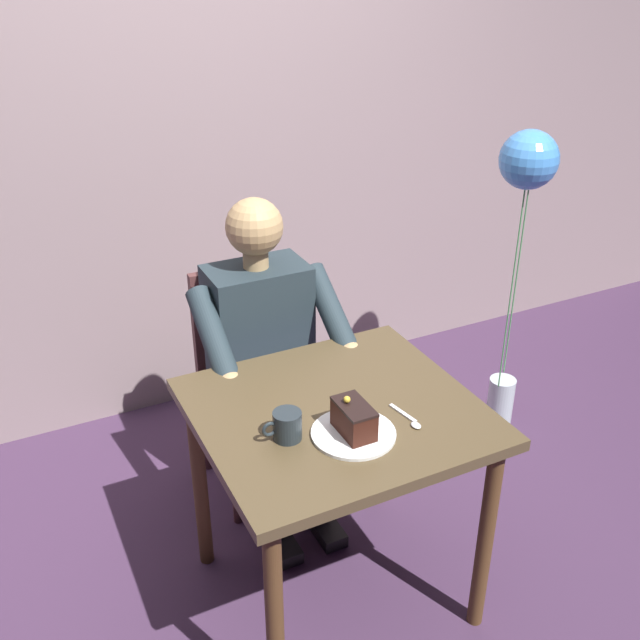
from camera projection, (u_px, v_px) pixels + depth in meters
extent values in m
plane|color=#412A46|center=(334.00, 588.00, 2.51)|extent=(14.00, 14.00, 0.00)
cube|color=gray|center=(175.00, 75.00, 2.96)|extent=(6.40, 0.12, 3.00)
cube|color=#4B3C26|center=(337.00, 413.00, 2.18)|extent=(0.82, 0.77, 0.04)
cylinder|color=#51351C|center=(486.00, 537.00, 2.23)|extent=(0.05, 0.05, 0.73)
cylinder|color=#51351C|center=(275.00, 621.00, 1.95)|extent=(0.05, 0.05, 0.73)
cylinder|color=#51351C|center=(379.00, 425.00, 2.74)|extent=(0.05, 0.05, 0.73)
cylinder|color=#51351C|center=(200.00, 480.00, 2.46)|extent=(0.05, 0.05, 0.73)
cube|color=#4F2D2C|center=(260.00, 395.00, 2.83)|extent=(0.42, 0.42, 0.04)
cube|color=#4F2D2C|center=(239.00, 319.00, 2.87)|extent=(0.38, 0.04, 0.45)
cylinder|color=#4F2D2C|center=(322.00, 451.00, 2.85)|extent=(0.04, 0.04, 0.42)
cylinder|color=#4F2D2C|center=(236.00, 478.00, 2.71)|extent=(0.04, 0.04, 0.42)
cylinder|color=#4F2D2C|center=(285.00, 405.00, 3.14)|extent=(0.04, 0.04, 0.42)
cylinder|color=#4F2D2C|center=(205.00, 427.00, 3.00)|extent=(0.04, 0.04, 0.42)
cube|color=#233037|center=(259.00, 333.00, 2.68)|extent=(0.36, 0.22, 0.53)
sphere|color=tan|center=(254.00, 227.00, 2.49)|extent=(0.20, 0.20, 0.20)
cylinder|color=tan|center=(256.00, 259.00, 2.54)|extent=(0.09, 0.09, 0.06)
cylinder|color=#233037|center=(330.00, 308.00, 2.60)|extent=(0.08, 0.33, 0.26)
sphere|color=tan|center=(350.00, 354.00, 2.52)|extent=(0.09, 0.09, 0.09)
cylinder|color=#233037|center=(212.00, 334.00, 2.43)|extent=(0.08, 0.33, 0.26)
sphere|color=tan|center=(231.00, 384.00, 2.35)|extent=(0.09, 0.09, 0.09)
cylinder|color=#29283B|center=(296.00, 407.00, 2.75)|extent=(0.13, 0.38, 0.14)
cylinder|color=#29283B|center=(252.00, 420.00, 2.68)|extent=(0.13, 0.38, 0.14)
cylinder|color=#29283B|center=(317.00, 481.00, 2.71)|extent=(0.11, 0.11, 0.40)
cube|color=black|center=(324.00, 526.00, 2.74)|extent=(0.09, 0.22, 0.05)
cylinder|color=#29283B|center=(273.00, 495.00, 2.64)|extent=(0.11, 0.11, 0.40)
cube|color=black|center=(280.00, 542.00, 2.67)|extent=(0.09, 0.22, 0.05)
cylinder|color=white|center=(353.00, 433.00, 2.05)|extent=(0.24, 0.24, 0.01)
cube|color=#381810|center=(354.00, 420.00, 2.02)|extent=(0.08, 0.14, 0.08)
cube|color=black|center=(354.00, 406.00, 2.00)|extent=(0.08, 0.14, 0.01)
sphere|color=gold|center=(347.00, 400.00, 2.01)|extent=(0.02, 0.02, 0.02)
cylinder|color=#222B30|center=(287.00, 425.00, 2.02)|extent=(0.08, 0.08, 0.08)
torus|color=#222B30|center=(270.00, 429.00, 1.99)|extent=(0.05, 0.01, 0.05)
cylinder|color=black|center=(287.00, 415.00, 2.00)|extent=(0.07, 0.07, 0.01)
cube|color=silver|center=(403.00, 413.00, 2.14)|extent=(0.03, 0.11, 0.01)
ellipsoid|color=silver|center=(416.00, 425.00, 2.08)|extent=(0.03, 0.04, 0.01)
cylinder|color=#B2C1C6|center=(500.00, 400.00, 3.35)|extent=(0.12, 0.12, 0.22)
sphere|color=#E54059|center=(533.00, 157.00, 2.89)|extent=(0.19, 0.19, 0.19)
cylinder|color=#4C9956|center=(516.00, 282.00, 3.15)|extent=(0.01, 0.01, 0.91)
sphere|color=#448BDB|center=(529.00, 160.00, 2.77)|extent=(0.23, 0.23, 0.23)
cylinder|color=#4C9956|center=(511.00, 294.00, 3.04)|extent=(0.01, 0.01, 0.91)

